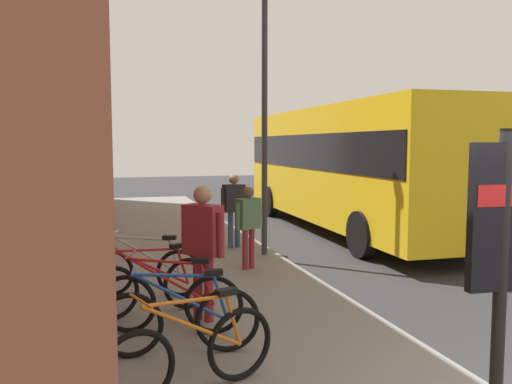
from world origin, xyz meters
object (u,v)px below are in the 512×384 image
at_px(bicycle_nearest_sign, 192,353).
at_px(bicycle_leaning_wall, 146,271).
at_px(pedestrian_by_facade, 203,239).
at_px(street_lamp, 265,98).
at_px(city_bus, 347,162).
at_px(bicycle_by_door, 180,320).
at_px(pedestrian_near_bus, 234,203).
at_px(bicycle_beside_lamp, 152,286).
at_px(bicycle_far_end, 171,302).
at_px(transit_info_sign, 502,238).
at_px(pedestrian_crossing_street, 248,219).

distance_m(bicycle_nearest_sign, bicycle_leaning_wall, 3.29).
xyz_separation_m(bicycle_nearest_sign, pedestrian_by_facade, (1.99, -0.48, 0.68)).
relative_size(bicycle_nearest_sign, street_lamp, 0.31).
bearing_deg(bicycle_nearest_sign, pedestrian_by_facade, -13.54).
xyz_separation_m(bicycle_nearest_sign, bicycle_leaning_wall, (3.29, 0.15, 0.00)).
xyz_separation_m(bicycle_leaning_wall, city_bus, (5.33, -5.91, 1.41)).
distance_m(bicycle_by_door, pedestrian_near_bus, 6.00).
bearing_deg(street_lamp, bicycle_beside_lamp, 141.48).
xyz_separation_m(bicycle_far_end, bicycle_leaning_wall, (1.67, 0.16, 0.00)).
height_order(bicycle_beside_lamp, bicycle_leaning_wall, same).
distance_m(bicycle_beside_lamp, street_lamp, 5.05).
xyz_separation_m(city_bus, street_lamp, (-2.93, 3.30, 1.42)).
relative_size(bicycle_by_door, pedestrian_by_facade, 1.00).
height_order(bicycle_nearest_sign, street_lamp, street_lamp).
distance_m(bicycle_leaning_wall, street_lamp, 4.54).
xyz_separation_m(bicycle_by_door, city_bus, (7.68, -5.74, 1.41)).
distance_m(bicycle_beside_lamp, city_bus, 8.68).
bearing_deg(city_bus, pedestrian_by_facade, 141.43).
height_order(bicycle_by_door, transit_info_sign, transit_info_sign).
height_order(bicycle_nearest_sign, bicycle_beside_lamp, same).
bearing_deg(city_bus, bicycle_nearest_sign, 146.23).
distance_m(bicycle_beside_lamp, pedestrian_near_bus, 4.72).
relative_size(bicycle_leaning_wall, pedestrian_by_facade, 0.97).
relative_size(bicycle_leaning_wall, transit_info_sign, 0.71).
bearing_deg(pedestrian_crossing_street, pedestrian_near_bus, -6.54).
bearing_deg(bicycle_leaning_wall, bicycle_beside_lamp, -179.24).
bearing_deg(pedestrian_crossing_street, transit_info_sign, -177.39).
distance_m(bicycle_nearest_sign, pedestrian_crossing_street, 4.93).
xyz_separation_m(bicycle_nearest_sign, bicycle_far_end, (1.62, -0.01, 0.00)).
height_order(bicycle_leaning_wall, pedestrian_near_bus, pedestrian_near_bus).
relative_size(transit_info_sign, pedestrian_near_bus, 1.47).
bearing_deg(pedestrian_by_facade, bicycle_nearest_sign, 166.46).
bearing_deg(street_lamp, pedestrian_by_facade, 151.74).
relative_size(transit_info_sign, city_bus, 0.23).
bearing_deg(bicycle_nearest_sign, transit_info_sign, -124.81).
height_order(pedestrian_crossing_street, pedestrian_near_bus, pedestrian_near_bus).
relative_size(bicycle_beside_lamp, pedestrian_crossing_street, 1.15).
bearing_deg(pedestrian_near_bus, bicycle_by_door, 160.33).
distance_m(bicycle_far_end, pedestrian_by_facade, 0.91).
bearing_deg(bicycle_nearest_sign, street_lamp, -23.43).
xyz_separation_m(transit_info_sign, city_bus, (10.06, -3.69, 0.20)).
relative_size(bicycle_far_end, street_lamp, 0.31).
relative_size(bicycle_far_end, pedestrian_by_facade, 0.97).
distance_m(bicycle_beside_lamp, pedestrian_crossing_street, 2.94).
bearing_deg(pedestrian_by_facade, transit_info_sign, -155.08).
bearing_deg(bicycle_far_end, pedestrian_crossing_street, -31.41).
bearing_deg(bicycle_beside_lamp, bicycle_nearest_sign, -176.70).
bearing_deg(pedestrian_crossing_street, pedestrian_by_facade, 152.64).
xyz_separation_m(bicycle_beside_lamp, transit_info_sign, (-3.86, -2.22, 1.21)).
distance_m(pedestrian_near_bus, pedestrian_by_facade, 4.82).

